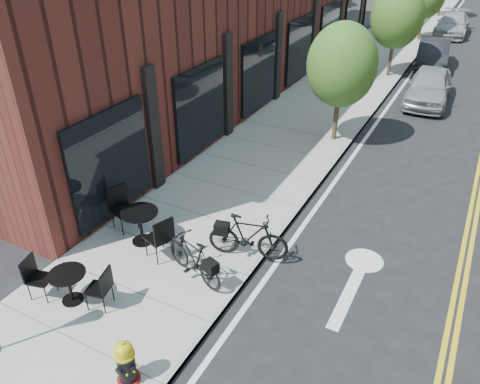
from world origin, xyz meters
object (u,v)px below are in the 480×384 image
Objects in this scene: bicycle_left at (194,258)px; bicycle_right at (248,237)px; bistro_set_b at (69,283)px; parked_car_b at (433,54)px; parked_car_a at (429,86)px; parked_car_c at (452,24)px; fire_hydrant at (126,363)px; bistro_set_c at (140,222)px.

bicycle_left is 0.93× the size of bicycle_right.
parked_car_b is (3.66, 20.46, 0.10)m from bistro_set_b.
parked_car_c is at bearing 90.23° from parked_car_a.
fire_hydrant is 0.20× the size of parked_car_c.
bicycle_left is at bearing -103.25° from parked_car_a.
bicycle_left is (-0.40, 2.63, 0.08)m from fire_hydrant.
parked_car_a reaches higher than bicycle_left.
parked_car_c is at bearing 101.82° from bistro_set_c.
bicycle_left is at bearing 4.44° from bistro_set_c.
bistro_set_b is (-2.17, 0.92, 0.04)m from fire_hydrant.
bistro_set_c is at bearing 74.51° from bistro_set_b.
bistro_set_b is at bearing -27.04° from bicycle_left.
bicycle_left is 0.41× the size of parked_car_b.
parked_car_a reaches higher than fire_hydrant.
parked_car_b reaches higher than fire_hydrant.
parked_car_b reaches higher than bicycle_right.
bicycle_left is 13.69m from parked_car_a.
bistro_set_c is at bearing 129.47° from fire_hydrant.
parked_car_a is 0.98× the size of parked_car_b.
parked_car_c is (3.63, 26.08, -0.00)m from bistro_set_c.
parked_car_c is at bearing -17.41° from bicycle_right.
parked_car_c is (3.66, 28.27, 0.08)m from bistro_set_b.
bicycle_left is at bearing 103.59° from fire_hydrant.
parked_car_c reaches higher than bistro_set_b.
fire_hydrant is at bearing -35.68° from bistro_set_c.
fire_hydrant is at bearing -37.87° from bistro_set_b.
bicycle_left is 0.97× the size of bistro_set_b.
bistro_set_b is at bearing -108.41° from parked_car_a.
parked_car_a is (4.27, 12.98, 0.02)m from bistro_set_c.
parked_car_b is 7.81m from parked_car_c.
parked_car_c is (1.21, 25.43, -0.00)m from bicycle_right.
bistro_set_c is 0.51× the size of parked_car_a.
parked_car_b is at bearing 94.31° from parked_car_a.
fire_hydrant is at bearing -99.96° from parked_car_b.
bicycle_left is 0.82× the size of bistro_set_c.
bistro_set_b is 15.76m from parked_car_a.
parked_car_a reaches higher than bicycle_right.
parked_car_a is at bearing -171.81° from bicycle_left.
parked_car_b is (-0.64, 5.30, -0.01)m from parked_car_a.
bicycle_left is at bearing 29.27° from bistro_set_b.
parked_car_b is at bearing 98.50° from bistro_set_c.
parked_car_b is 0.91× the size of parked_car_c.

